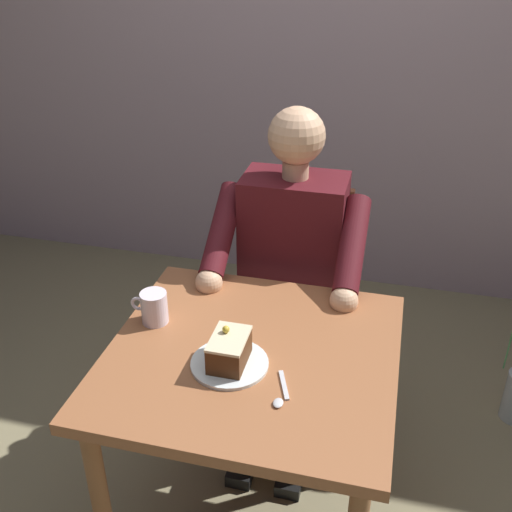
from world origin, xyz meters
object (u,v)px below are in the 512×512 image
chair (296,292)px  dessert_spoon (281,395)px  seated_person (288,281)px  coffee_cup (154,307)px  cake_slice (229,350)px  dining_table (252,381)px

chair → dessert_spoon: chair is taller
chair → dessert_spoon: bearing=97.8°
chair → seated_person: (0.00, 0.17, 0.15)m
dessert_spoon → coffee_cup: bearing=-27.5°
coffee_cup → cake_slice: bearing=152.8°
chair → coffee_cup: chair is taller
cake_slice → dessert_spoon: 0.19m
seated_person → dessert_spoon: size_ratio=8.92×
chair → cake_slice: chair is taller
dessert_spoon → seated_person: bearing=-80.2°
coffee_cup → chair: bearing=-117.3°
cake_slice → coffee_cup: bearing=-27.2°
dining_table → seated_person: size_ratio=0.64×
cake_slice → coffee_cup: 0.31m
dessert_spoon → cake_slice: bearing=-28.0°
coffee_cup → dessert_spoon: bearing=152.5°
dining_table → seated_person: bearing=-90.0°
chair → cake_slice: size_ratio=6.69×
dining_table → dessert_spoon: (-0.12, 0.15, 0.11)m
seated_person → chair: bearing=-90.0°
cake_slice → dessert_spoon: size_ratio=0.96×
seated_person → dessert_spoon: seated_person is taller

